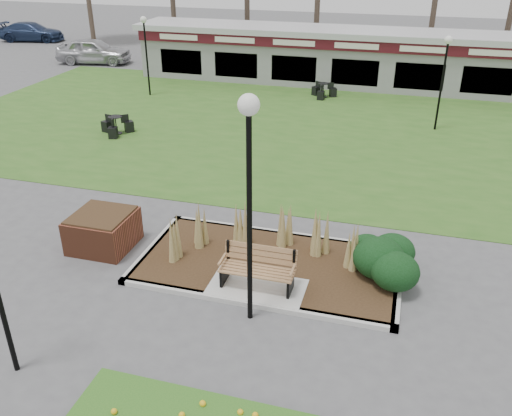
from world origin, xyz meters
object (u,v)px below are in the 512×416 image
(brick_planter, at_px, (103,230))
(car_black, at_px, (220,40))
(bistro_set_b, at_px, (323,92))
(lamp_post_mid_right, at_px, (445,63))
(food_pavilion, at_px, (359,58))
(car_silver, at_px, (94,51))
(bistro_set_a, at_px, (116,128))
(park_bench, at_px, (258,267))
(car_blue, at_px, (32,32))
(lamp_post_mid_left, at_px, (249,164))
(lamp_post_far_left, at_px, (145,39))

(brick_planter, xyz_separation_m, car_black, (-5.81, 25.69, 0.35))
(brick_planter, relative_size, bistro_set_b, 1.14)
(brick_planter, height_order, lamp_post_mid_right, lamp_post_mid_right)
(food_pavilion, height_order, car_silver, food_pavilion)
(car_silver, bearing_deg, bistro_set_a, -155.28)
(brick_planter, distance_m, car_silver, 23.44)
(lamp_post_mid_right, xyz_separation_m, car_silver, (-20.65, 7.72, -2.00))
(brick_planter, bearing_deg, lamp_post_mid_right, 55.53)
(food_pavilion, xyz_separation_m, lamp_post_mid_right, (4.03, -6.68, 1.31))
(park_bench, distance_m, car_blue, 36.80)
(bistro_set_a, relative_size, car_blue, 0.28)
(food_pavilion, bearing_deg, car_blue, 164.92)
(brick_planter, relative_size, bistro_set_a, 1.13)
(lamp_post_mid_left, relative_size, car_blue, 1.02)
(brick_planter, distance_m, lamp_post_mid_left, 5.75)
(bistro_set_a, bearing_deg, car_blue, 133.73)
(brick_planter, xyz_separation_m, bistro_set_b, (3.07, 16.00, -0.22))
(lamp_post_mid_left, bearing_deg, bistro_set_a, 131.05)
(brick_planter, relative_size, lamp_post_far_left, 0.39)
(lamp_post_mid_left, height_order, bistro_set_a, lamp_post_mid_left)
(park_bench, xyz_separation_m, lamp_post_far_left, (-9.88, 14.75, 2.21))
(park_bench, bearing_deg, bistro_set_a, 133.86)
(lamp_post_mid_right, relative_size, bistro_set_a, 2.88)
(park_bench, distance_m, car_black, 28.35)
(bistro_set_a, height_order, car_black, car_black)
(lamp_post_far_left, xyz_separation_m, car_blue, (-15.57, 11.83, -2.10))
(park_bench, relative_size, lamp_post_far_left, 0.44)
(lamp_post_mid_right, height_order, bistro_set_a, lamp_post_mid_right)
(car_silver, bearing_deg, lamp_post_mid_right, -120.04)
(park_bench, bearing_deg, car_blue, 133.77)
(food_pavilion, distance_m, car_blue, 26.38)
(food_pavilion, relative_size, lamp_post_far_left, 6.41)
(car_blue, bearing_deg, lamp_post_mid_right, -125.55)
(lamp_post_far_left, distance_m, car_blue, 19.67)
(lamp_post_far_left, relative_size, bistro_set_b, 2.92)
(brick_planter, bearing_deg, lamp_post_far_left, 111.40)
(lamp_post_far_left, height_order, car_blue, lamp_post_far_left)
(food_pavilion, height_order, car_blue, food_pavilion)
(lamp_post_far_left, bearing_deg, car_blue, 142.78)
(car_silver, bearing_deg, park_bench, -150.86)
(park_bench, height_order, food_pavilion, food_pavilion)
(car_silver, bearing_deg, car_blue, 47.06)
(lamp_post_far_left, xyz_separation_m, bistro_set_b, (8.55, 2.00, -2.54))
(lamp_post_mid_left, distance_m, car_black, 29.49)
(lamp_post_mid_right, bearing_deg, bistro_set_a, -161.69)
(lamp_post_mid_left, distance_m, bistro_set_b, 18.16)
(bistro_set_a, distance_m, bistro_set_b, 10.67)
(park_bench, distance_m, car_silver, 26.59)
(food_pavilion, bearing_deg, brick_planter, -103.06)
(car_blue, bearing_deg, car_silver, -134.27)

